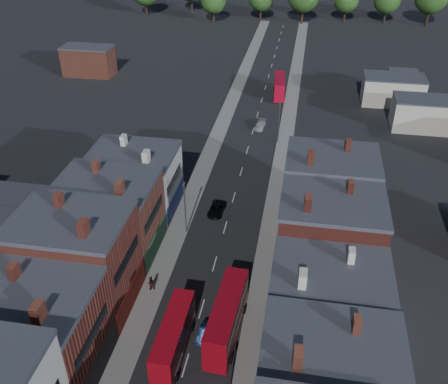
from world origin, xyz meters
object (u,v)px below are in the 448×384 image
at_px(bus_2, 279,86).
at_px(car_3, 260,125).
at_px(bus_0, 174,337).
at_px(car_2, 217,209).
at_px(car_1, 205,332).
at_px(ped_1, 151,283).
at_px(bus_1, 227,317).
at_px(ped_3, 266,324).

height_order(bus_2, car_3, bus_2).
height_order(bus_0, car_2, bus_0).
xyz_separation_m(car_1, car_3, (0.00, 53.60, 0.06)).
distance_m(car_1, car_3, 53.60).
xyz_separation_m(bus_2, ped_1, (-10.19, -65.16, -1.26)).
distance_m(car_2, car_3, 30.40).
bearing_deg(car_3, bus_2, 87.97).
distance_m(bus_2, car_2, 48.06).
xyz_separation_m(bus_1, car_2, (-5.39, 22.68, -1.97)).
relative_size(bus_0, ped_1, 5.38).
bearing_deg(bus_1, bus_0, -142.58).
distance_m(bus_2, car_1, 71.15).
bearing_deg(bus_2, bus_1, -94.59).
bearing_deg(car_1, ped_3, 22.45).
distance_m(ped_1, ped_3, 14.92).
distance_m(bus_2, car_3, 17.72).
height_order(ped_1, ped_3, ped_1).
bearing_deg(car_2, car_3, 87.50).
height_order(bus_0, ped_3, bus_0).
xyz_separation_m(bus_0, car_3, (2.70, 56.30, -1.73)).
relative_size(bus_2, car_2, 2.23).
relative_size(bus_1, bus_2, 1.12).
bearing_deg(bus_0, car_2, 91.40).
bearing_deg(car_2, bus_2, 86.89).
bearing_deg(bus_2, car_3, -102.08).
distance_m(car_3, ped_1, 48.32).
height_order(bus_1, car_3, bus_1).
height_order(bus_0, car_1, bus_0).
relative_size(bus_2, ped_1, 5.39).
height_order(bus_0, bus_1, bus_1).
relative_size(bus_0, ped_3, 6.37).
height_order(bus_1, bus_2, bus_1).
xyz_separation_m(car_3, ped_1, (-7.89, -47.67, 0.44)).
bearing_deg(car_3, bus_0, -87.28).
distance_m(bus_0, ped_3, 10.42).
bearing_deg(ped_1, bus_0, 102.42).
relative_size(bus_2, car_1, 3.04).
bearing_deg(bus_0, bus_1, 34.58).
bearing_deg(car_3, ped_1, -93.93).
relative_size(bus_0, car_2, 2.23).
bearing_deg(bus_2, car_2, -101.03).
relative_size(bus_0, bus_2, 1.00).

